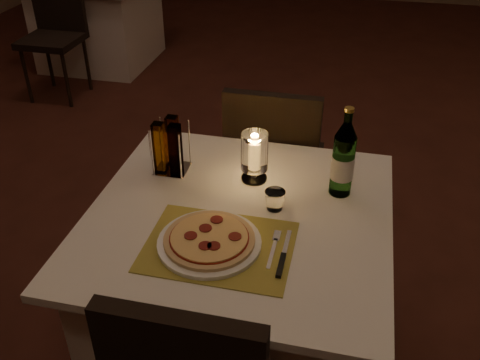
% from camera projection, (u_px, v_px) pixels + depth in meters
% --- Properties ---
extents(floor, '(8.00, 10.00, 0.02)m').
position_uv_depth(floor, '(300.00, 246.00, 2.79)').
color(floor, '#481F17').
rests_on(floor, ground).
extents(main_table, '(1.00, 1.00, 0.74)m').
position_uv_depth(main_table, '(239.00, 292.00, 1.98)').
color(main_table, white).
rests_on(main_table, ground).
extents(chair_far, '(0.42, 0.42, 0.90)m').
position_uv_depth(chair_far, '(274.00, 156.00, 2.46)').
color(chair_far, black).
rests_on(chair_far, ground).
extents(placemat, '(0.45, 0.34, 0.00)m').
position_uv_depth(placemat, '(219.00, 246.00, 1.63)').
color(placemat, '#A69739').
rests_on(placemat, main_table).
extents(plate, '(0.32, 0.32, 0.01)m').
position_uv_depth(plate, '(209.00, 243.00, 1.63)').
color(plate, white).
rests_on(plate, placemat).
extents(pizza, '(0.28, 0.28, 0.02)m').
position_uv_depth(pizza, '(209.00, 239.00, 1.63)').
color(pizza, '#D8B77F').
rests_on(pizza, plate).
extents(fork, '(0.02, 0.18, 0.00)m').
position_uv_depth(fork, '(274.00, 246.00, 1.63)').
color(fork, silver).
rests_on(fork, placemat).
extents(knife, '(0.02, 0.22, 0.01)m').
position_uv_depth(knife, '(282.00, 260.00, 1.57)').
color(knife, black).
rests_on(knife, placemat).
extents(tumbler, '(0.07, 0.07, 0.07)m').
position_uv_depth(tumbler, '(275.00, 200.00, 1.78)').
color(tumbler, white).
rests_on(tumbler, main_table).
extents(water_bottle, '(0.08, 0.08, 0.33)m').
position_uv_depth(water_bottle, '(343.00, 160.00, 1.81)').
color(water_bottle, '#629F56').
rests_on(water_bottle, main_table).
extents(hurricane_candle, '(0.10, 0.10, 0.19)m').
position_uv_depth(hurricane_candle, '(254.00, 153.00, 1.89)').
color(hurricane_candle, white).
rests_on(hurricane_candle, main_table).
extents(cruet_caddy, '(0.12, 0.12, 0.21)m').
position_uv_depth(cruet_caddy, '(170.00, 148.00, 1.95)').
color(cruet_caddy, white).
rests_on(cruet_caddy, main_table).
extents(neighbor_table_left, '(1.00, 1.00, 0.74)m').
position_uv_depth(neighbor_table_left, '(99.00, 21.00, 4.79)').
color(neighbor_table_left, white).
rests_on(neighbor_table_left, ground).
extents(neighbor_chair_la, '(0.42, 0.42, 0.90)m').
position_uv_depth(neighbor_chair_la, '(55.00, 25.00, 4.11)').
color(neighbor_chair_la, black).
rests_on(neighbor_chair_la, ground).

